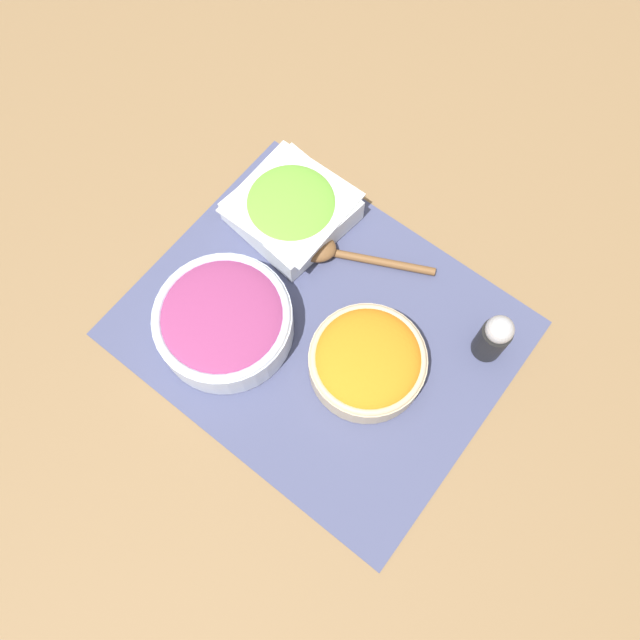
{
  "coord_description": "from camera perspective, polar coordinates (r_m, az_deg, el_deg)",
  "views": [
    {
      "loc": [
        0.19,
        -0.25,
        0.84
      ],
      "look_at": [
        0.0,
        0.0,
        0.03
      ],
      "focal_mm": 35.0,
      "sensor_mm": 36.0,
      "label": 1
    }
  ],
  "objects": [
    {
      "name": "ground_plane",
      "position": [
        0.89,
        0.0,
        -0.8
      ],
      "size": [
        3.0,
        3.0,
        0.0
      ],
      "primitive_type": "plane",
      "color": "olive"
    },
    {
      "name": "placemat",
      "position": [
        0.89,
        0.0,
        -0.75
      ],
      "size": [
        0.52,
        0.42,
        0.0
      ],
      "color": "#474C70",
      "rests_on": "ground_plane"
    },
    {
      "name": "carrot_bowl",
      "position": [
        0.84,
        4.37,
        -3.72
      ],
      "size": [
        0.16,
        0.16,
        0.06
      ],
      "color": "#C6B28E",
      "rests_on": "placemat"
    },
    {
      "name": "onion_bowl",
      "position": [
        0.86,
        -8.81,
        -0.03
      ],
      "size": [
        0.19,
        0.19,
        0.07
      ],
      "color": "silver",
      "rests_on": "placemat"
    },
    {
      "name": "lettuce_bowl",
      "position": [
        0.94,
        -2.61,
        10.17
      ],
      "size": [
        0.17,
        0.17,
        0.06
      ],
      "color": "white",
      "rests_on": "placemat"
    },
    {
      "name": "wooden_spoon",
      "position": [
        0.93,
        0.82,
        6.41
      ],
      "size": [
        0.2,
        0.12,
        0.03
      ],
      "color": "brown",
      "rests_on": "placemat"
    },
    {
      "name": "pepper_shaker",
      "position": [
        0.87,
        15.63,
        -1.51
      ],
      "size": [
        0.04,
        0.04,
        0.09
      ],
      "color": "black",
      "rests_on": "placemat"
    }
  ]
}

